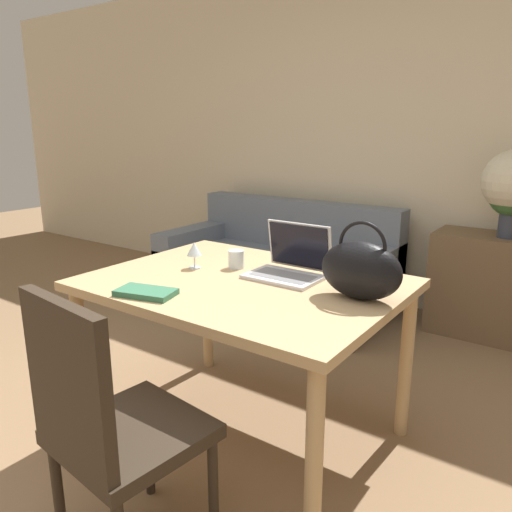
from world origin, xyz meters
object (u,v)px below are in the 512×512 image
chair (108,421)px  drinking_glass (236,259)px  handbag (361,270)px  couch (277,270)px  wine_glass (194,250)px  laptop (291,262)px

chair → drinking_glass: chair is taller
drinking_glass → handbag: bearing=-5.9°
couch → wine_glass: size_ratio=14.54×
chair → drinking_glass: bearing=109.7°
laptop → drinking_glass: laptop is taller
wine_glass → handbag: handbag is taller
laptop → wine_glass: size_ratio=2.57×
couch → handbag: (1.38, -1.55, 0.61)m
couch → laptop: size_ratio=5.65×
chair → couch: size_ratio=0.52×
chair → laptop: bearing=93.5°
wine_glass → handbag: 0.82m
chair → laptop: laptop is taller
laptop → drinking_glass: 0.28m
couch → drinking_glass: size_ratio=21.47×
chair → laptop: 1.05m
chair → wine_glass: 0.98m
chair → laptop: size_ratio=2.96×
couch → wine_glass: 1.79m
couch → handbag: bearing=-48.2°
wine_glass → drinking_glass: bearing=36.9°
chair → drinking_glass: 1.02m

